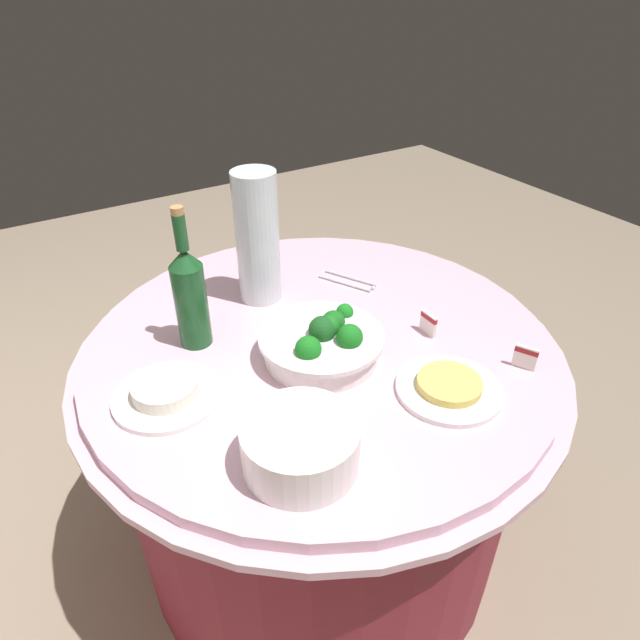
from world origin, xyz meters
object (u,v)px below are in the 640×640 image
object	(u,v)px
wine_bottle	(190,295)
label_placard_front	(428,323)
food_plate_rice	(166,392)
decorative_fruit_vase	(258,246)
serving_tongs	(350,281)
broccoli_bowl	(323,342)
label_placard_mid	(526,356)
plate_stack	(300,445)
food_plate_noodles	(449,387)

from	to	relation	value
wine_bottle	label_placard_front	distance (m)	0.56
food_plate_rice	label_placard_front	world-z (taller)	label_placard_front
decorative_fruit_vase	serving_tongs	xyz separation A→B (m)	(-0.06, -0.24, -0.14)
food_plate_rice	broccoli_bowl	bearing A→B (deg)	-98.54
serving_tongs	food_plate_rice	world-z (taller)	food_plate_rice
broccoli_bowl	label_placard_mid	size ratio (longest dim) A/B	5.09
label_placard_front	label_placard_mid	size ratio (longest dim) A/B	1.00
plate_stack	food_plate_rice	xyz separation A→B (m)	(0.29, 0.15, -0.03)
decorative_fruit_vase	label_placard_mid	world-z (taller)	decorative_fruit_vase
food_plate_rice	label_placard_front	size ratio (longest dim) A/B	4.00
label_placard_front	label_placard_mid	bearing A→B (deg)	-156.52
serving_tongs	food_plate_noodles	bearing A→B (deg)	170.16
plate_stack	label_placard_mid	distance (m)	0.55
broccoli_bowl	serving_tongs	distance (m)	0.35
decorative_fruit_vase	label_placard_front	xyz separation A→B (m)	(-0.36, -0.26, -0.12)
decorative_fruit_vase	label_placard_mid	bearing A→B (deg)	-148.48
wine_bottle	decorative_fruit_vase	bearing A→B (deg)	-65.20
broccoli_bowl	food_plate_rice	xyz separation A→B (m)	(0.05, 0.35, -0.02)
food_plate_noodles	label_placard_front	distance (m)	0.21
decorative_fruit_vase	serving_tongs	world-z (taller)	decorative_fruit_vase
wine_bottle	food_plate_noodles	distance (m)	0.60
broccoli_bowl	label_placard_front	bearing A→B (deg)	-101.71
plate_stack	serving_tongs	size ratio (longest dim) A/B	1.29
label_placard_mid	serving_tongs	bearing A→B (deg)	12.28
broccoli_bowl	food_plate_noodles	xyz separation A→B (m)	(-0.24, -0.16, -0.03)
label_placard_mid	label_placard_front	bearing A→B (deg)	23.48
food_plate_noodles	label_placard_mid	world-z (taller)	label_placard_mid
plate_stack	decorative_fruit_vase	bearing A→B (deg)	-20.02
label_placard_front	serving_tongs	bearing A→B (deg)	3.69
broccoli_bowl	label_placard_front	world-z (taller)	broccoli_bowl
broccoli_bowl	serving_tongs	size ratio (longest dim) A/B	1.72
food_plate_rice	food_plate_noodles	bearing A→B (deg)	-119.92
decorative_fruit_vase	serving_tongs	size ratio (longest dim) A/B	2.09
decorative_fruit_vase	serving_tongs	bearing A→B (deg)	-104.85
broccoli_bowl	label_placard_mid	world-z (taller)	broccoli_bowl
broccoli_bowl	label_placard_front	xyz separation A→B (m)	(-0.05, -0.26, -0.01)
broccoli_bowl	label_placard_mid	bearing A→B (deg)	-126.90
wine_bottle	label_placard_mid	size ratio (longest dim) A/B	6.11
serving_tongs	decorative_fruit_vase	bearing A→B (deg)	75.15
label_placard_front	broccoli_bowl	bearing A→B (deg)	78.29
wine_bottle	label_placard_front	xyz separation A→B (m)	(-0.26, -0.48, -0.10)
food_plate_rice	label_placard_front	distance (m)	0.62
wine_bottle	plate_stack	bearing A→B (deg)	-177.39
label_placard_front	plate_stack	bearing A→B (deg)	112.16
food_plate_noodles	food_plate_rice	world-z (taller)	food_plate_rice
plate_stack	food_plate_rice	bearing A→B (deg)	26.45
broccoli_bowl	wine_bottle	bearing A→B (deg)	46.74
food_plate_noodles	broccoli_bowl	bearing A→B (deg)	33.73
broccoli_bowl	serving_tongs	world-z (taller)	broccoli_bowl
wine_bottle	broccoli_bowl	bearing A→B (deg)	-133.26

